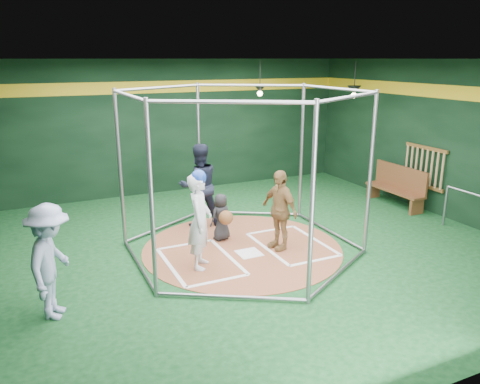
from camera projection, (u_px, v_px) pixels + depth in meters
name	position (u px, v px, depth m)	size (l,w,h in m)	color
room_shell	(242.00, 159.00, 8.49)	(10.10, 9.10, 3.53)	#0B3314
clay_disc	(242.00, 248.00, 8.96)	(3.80, 3.80, 0.01)	brown
home_plate	(249.00, 253.00, 8.70)	(0.43, 0.43, 0.01)	white
batter_box_left	(200.00, 261.00, 8.36)	(1.17, 1.77, 0.01)	white
batter_box_right	(292.00, 244.00, 9.13)	(1.17, 1.77, 0.01)	white
batting_cage	(242.00, 172.00, 8.55)	(4.05, 4.67, 3.00)	gray
bat_rack	(424.00, 167.00, 11.02)	(0.07, 1.25, 0.98)	brown
pendant_lamp_near	(260.00, 89.00, 12.24)	(0.34, 0.34, 0.90)	black
pendant_lamp_far	(354.00, 91.00, 11.57)	(0.34, 0.34, 0.90)	black
batter_figure	(200.00, 220.00, 7.93)	(0.64, 0.72, 1.73)	silver
visitor_leopard	(279.00, 210.00, 8.76)	(0.90, 0.37, 1.53)	tan
catcher_figure	(222.00, 217.00, 9.22)	(0.52, 0.59, 0.95)	black
umpire	(199.00, 185.00, 9.94)	(0.87, 0.68, 1.79)	black
bystander_blue	(51.00, 262.00, 6.41)	(1.06, 0.61, 1.65)	#96A3C6
dugout_bench	(397.00, 185.00, 11.47)	(0.40, 1.69, 0.99)	brown
steel_railing	(465.00, 205.00, 9.64)	(0.05, 1.04, 0.90)	gray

